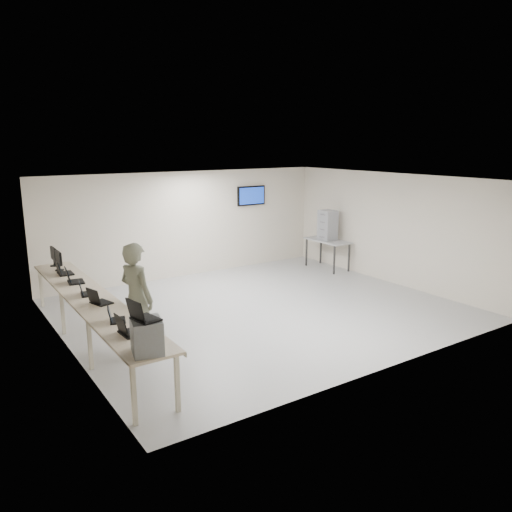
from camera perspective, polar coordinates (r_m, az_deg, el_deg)
room at (r=10.57m, az=0.58°, el=1.26°), size 8.01×7.01×2.81m
workbench at (r=9.19m, az=-18.28°, el=-4.98°), size 0.76×6.00×0.90m
equipment_box at (r=6.60m, az=-12.37°, el=-8.95°), size 0.46×0.50×0.45m
laptop_on_box at (r=6.48m, az=-12.96°, el=-6.59°), size 0.37×0.41×0.29m
laptop_0 at (r=7.30m, az=-14.52°, el=-8.15°), size 0.33×0.39×0.30m
laptop_1 at (r=7.86m, az=-15.90°, el=-6.79°), size 0.34×0.37×0.25m
laptop_2 at (r=8.77m, az=-17.61°, el=-4.79°), size 0.38×0.41×0.28m
laptop_3 at (r=9.34m, az=-18.94°, el=-3.82°), size 0.35×0.40×0.28m
laptop_4 at (r=10.20m, az=-20.23°, el=-2.48°), size 0.37×0.43×0.31m
laptop_5 at (r=10.93m, az=-21.27°, el=-1.58°), size 0.33×0.40×0.30m
monitor_near at (r=11.26m, az=-21.63°, el=-0.30°), size 0.19×0.42×0.41m
monitor_far at (r=11.71m, az=-22.12°, el=0.13°), size 0.19×0.42×0.41m
soldier at (r=8.67m, az=-13.47°, el=-4.77°), size 0.67×0.82×1.93m
side_table at (r=14.31m, az=8.19°, el=1.55°), size 0.65×1.39×0.83m
storage_bins at (r=14.21m, az=8.19°, el=3.51°), size 0.40×0.45×0.85m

